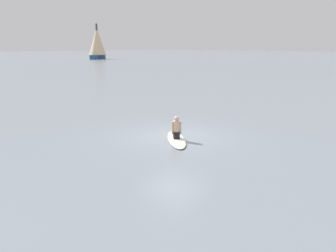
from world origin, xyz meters
name	(u,v)px	position (x,y,z in m)	size (l,w,h in m)	color
ground_plane	(174,136)	(0.00, 0.00, 0.00)	(400.00, 400.00, 0.00)	gray
surfboard	(176,139)	(0.53, -0.42, 0.05)	(2.71, 0.67, 0.09)	silver
person_paddler	(176,128)	(0.53, -0.42, 0.50)	(0.38, 0.38, 0.91)	black
sailboat_near_right	(97,43)	(-69.51, 46.41, 4.42)	(6.19, 6.55, 9.39)	navy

